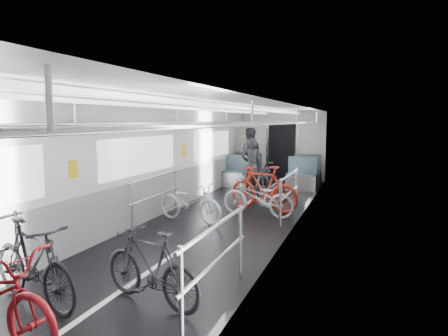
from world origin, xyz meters
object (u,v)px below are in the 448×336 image
Objects in this scene: bike_left_far at (190,202)px; bike_right_near at (151,267)px; bike_left_mid at (33,263)px; bike_aisle at (265,177)px; person_seated at (249,156)px; bike_right_mid at (258,197)px; bike_right_far at (263,188)px; person_standing at (252,165)px.

bike_right_near reaches higher than bike_left_far.
bike_aisle is (0.83, 7.62, -0.00)m from bike_left_mid.
bike_aisle is 1.02× the size of person_seated.
bike_right_near reaches higher than bike_right_mid.
bike_left_far is 0.89× the size of bike_right_far.
person_standing is at bearing -157.29° from bike_right_near.
bike_right_mid is 2.91m from person_standing.
bike_right_mid is 2.68m from bike_aisle.
person_seated reaches higher than bike_right_near.
bike_left_mid is 5.73m from bike_right_far.
bike_left_mid is at bearing 72.12° from person_seated.
person_standing is at bearing -156.41° from bike_right_mid.
bike_left_mid is at bearing -9.47° from bike_right_mid.
bike_right_far is 2.09m from bike_aisle.
bike_right_mid is 0.92× the size of bike_right_far.
bike_aisle is (-0.45, 2.04, -0.04)m from bike_right_far.
person_standing is at bearing 13.63° from bike_left_mid.
bike_left_far is at bearing 66.34° from person_standing.
bike_right_far is at bearing -164.43° from bike_right_near.
bike_aisle is at bearing 148.02° from person_standing.
person_standing reaches higher than bike_right_far.
person_standing reaches higher than bike_aisle.
bike_right_near is 5.10m from bike_right_far.
person_standing reaches higher than bike_left_mid.
person_seated reaches higher than bike_right_far.
person_seated is at bearing 17.64° from bike_left_mid.
bike_left_mid is 4.06m from bike_left_far.
bike_left_mid is at bearing 68.06° from person_standing.
person_standing is at bearing 8.06° from bike_left_far.
person_seated is at bearing 15.64° from bike_left_far.
person_standing is 0.87× the size of person_seated.
bike_aisle is 0.54m from person_standing.
bike_right_near is at bearing -88.53° from bike_aisle.
bike_right_near is 0.83× the size of bike_right_far.
bike_left_mid is 7.66m from bike_aisle.
bike_right_far is (0.04, 5.10, 0.09)m from bike_right_near.
bike_left_far is 3.63m from bike_aisle.
bike_left_mid is at bearing -98.04° from bike_aisle.
bike_right_near is at bearing 80.02° from person_seated.
bike_right_far reaches higher than bike_right_mid.
bike_left_mid is 0.93× the size of bike_right_far.
bike_left_far is 1.07× the size of bike_right_near.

